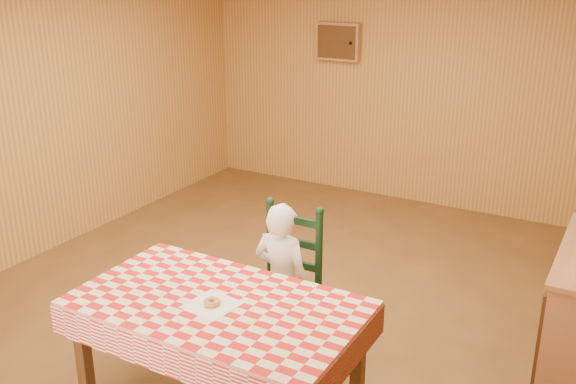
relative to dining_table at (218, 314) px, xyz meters
The scene contains 7 objects.
ground 1.39m from the dining_table, 105.01° to the left, with size 6.00×6.00×0.00m, color brown.
cabin_walls 2.07m from the dining_table, 100.52° to the left, with size 5.10×6.05×2.65m.
dining_table is the anchor object (origin of this frame).
ladder_chair 0.81m from the dining_table, 90.00° to the left, with size 0.44×0.40×1.08m.
seated_child 0.74m from the dining_table, 90.00° to the left, with size 0.41×0.27×1.12m, color white.
napkin 0.10m from the dining_table, 90.00° to the right, with size 0.26×0.26×0.00m, color white.
donut 0.11m from the dining_table, 90.00° to the right, with size 0.10×0.10×0.03m, color #B88742.
Camera 1 is at (2.25, -3.77, 2.57)m, focal length 40.00 mm.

